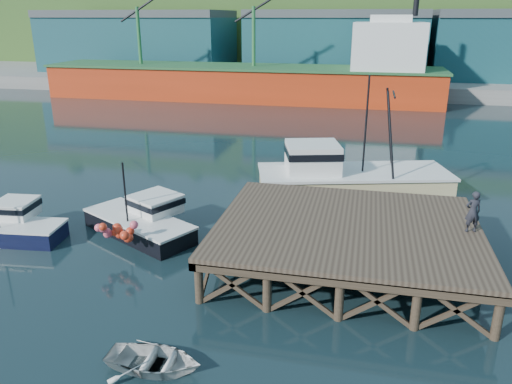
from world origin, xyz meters
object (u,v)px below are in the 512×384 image
(boat_black, at_px, (143,220))
(dockworker, at_px, (473,212))
(boat_navy, at_px, (10,225))
(dinghy, at_px, (154,360))
(trawler, at_px, (349,176))

(boat_black, height_order, dockworker, boat_black)
(boat_navy, relative_size, dinghy, 1.85)
(boat_black, bearing_deg, boat_navy, -133.76)
(boat_black, bearing_deg, dinghy, -35.42)
(boat_navy, height_order, boat_black, boat_black)
(trawler, bearing_deg, dockworker, -71.74)
(boat_black, height_order, trawler, trawler)
(dockworker, bearing_deg, trawler, -72.19)
(boat_navy, bearing_deg, dinghy, -40.77)
(boat_black, xyz_separation_m, trawler, (10.64, 7.61, 0.86))
(trawler, height_order, dinghy, trawler)
(dinghy, bearing_deg, boat_navy, 55.20)
(dockworker, bearing_deg, boat_navy, -12.84)
(boat_navy, distance_m, trawler, 19.87)
(dinghy, bearing_deg, trawler, -17.35)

